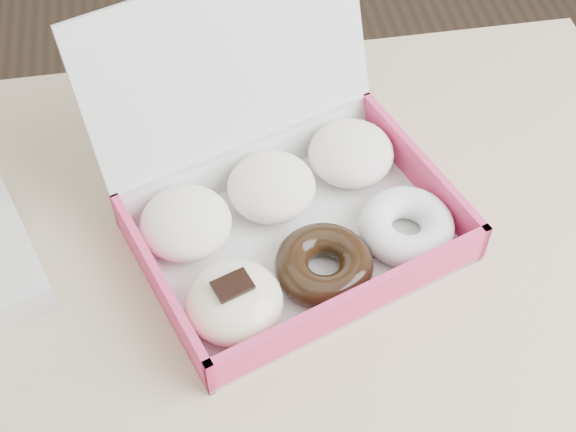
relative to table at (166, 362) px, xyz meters
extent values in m
cube|color=tan|center=(0.00, 0.00, 0.06)|extent=(1.20, 0.80, 0.04)
cylinder|color=tan|center=(0.55, 0.35, -0.32)|extent=(0.05, 0.05, 0.71)
cube|color=silver|center=(0.16, 0.08, 0.08)|extent=(0.39, 0.33, 0.01)
cube|color=#DA3568|center=(0.20, -0.03, 0.11)|extent=(0.31, 0.12, 0.05)
cube|color=silver|center=(0.12, 0.19, 0.11)|extent=(0.31, 0.12, 0.05)
cube|color=#DA3568|center=(0.01, 0.03, 0.11)|extent=(0.09, 0.23, 0.05)
cube|color=#DA3568|center=(0.31, 0.13, 0.11)|extent=(0.09, 0.23, 0.05)
cube|color=silver|center=(0.11, 0.21, 0.20)|extent=(0.33, 0.19, 0.23)
ellipsoid|color=white|center=(0.04, 0.10, 0.11)|extent=(0.12, 0.12, 0.05)
ellipsoid|color=white|center=(0.14, 0.13, 0.11)|extent=(0.12, 0.12, 0.05)
ellipsoid|color=white|center=(0.24, 0.17, 0.11)|extent=(0.12, 0.12, 0.05)
ellipsoid|color=beige|center=(0.08, -0.01, 0.11)|extent=(0.12, 0.12, 0.05)
cube|color=black|center=(0.08, -0.01, 0.14)|extent=(0.04, 0.04, 0.00)
torus|color=black|center=(0.18, 0.03, 0.10)|extent=(0.13, 0.13, 0.04)
torus|color=white|center=(0.27, 0.06, 0.10)|extent=(0.13, 0.13, 0.04)
camera|label=1|loc=(0.06, -0.43, 0.78)|focal=50.00mm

